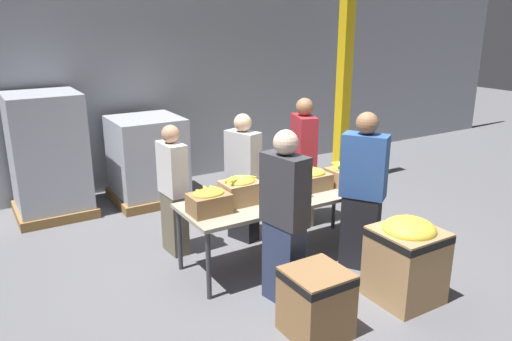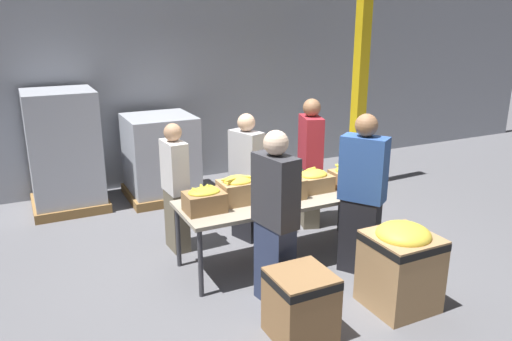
{
  "view_description": "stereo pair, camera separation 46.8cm",
  "coord_description": "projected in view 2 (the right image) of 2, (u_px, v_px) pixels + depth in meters",
  "views": [
    {
      "loc": [
        -2.92,
        -4.27,
        2.64
      ],
      "look_at": [
        -0.19,
        0.21,
        1.02
      ],
      "focal_mm": 35.0,
      "sensor_mm": 36.0,
      "label": 1
    },
    {
      "loc": [
        -2.51,
        -4.49,
        2.64
      ],
      "look_at": [
        -0.19,
        0.21,
        1.02
      ],
      "focal_mm": 35.0,
      "sensor_mm": 36.0,
      "label": 2
    }
  ],
  "objects": [
    {
      "name": "volunteer_3",
      "position": [
        275.0,
        221.0,
        4.6
      ],
      "size": [
        0.3,
        0.49,
        1.69
      ],
      "rotation": [
        0.0,
        0.0,
        1.74
      ],
      "color": "#2D3856",
      "rests_on": "ground_plane"
    },
    {
      "name": "volunteer_4",
      "position": [
        310.0,
        164.0,
        6.42
      ],
      "size": [
        0.35,
        0.5,
        1.68
      ],
      "rotation": [
        0.0,
        0.0,
        -1.88
      ],
      "color": "#6B604C",
      "rests_on": "ground_plane"
    },
    {
      "name": "ground_plane",
      "position": [
        279.0,
        259.0,
        5.69
      ],
      "size": [
        30.0,
        30.0,
        0.0
      ],
      "primitive_type": "plane",
      "color": "slate"
    },
    {
      "name": "banana_box_2",
      "position": [
        285.0,
        186.0,
        5.39
      ],
      "size": [
        0.4,
        0.31,
        0.28
      ],
      "color": "#A37A4C",
      "rests_on": "sorting_table"
    },
    {
      "name": "donation_bin_1",
      "position": [
        401.0,
        263.0,
        4.64
      ],
      "size": [
        0.6,
        0.6,
        0.84
      ],
      "color": "tan",
      "rests_on": "ground_plane"
    },
    {
      "name": "donation_bin_0",
      "position": [
        301.0,
        303.0,
        4.22
      ],
      "size": [
        0.5,
        0.5,
        0.6
      ],
      "color": "olive",
      "rests_on": "ground_plane"
    },
    {
      "name": "volunteer_2",
      "position": [
        247.0,
        178.0,
        6.01
      ],
      "size": [
        0.33,
        0.47,
        1.57
      ],
      "rotation": [
        0.0,
        0.0,
        -1.25
      ],
      "color": "black",
      "rests_on": "ground_plane"
    },
    {
      "name": "sorting_table",
      "position": [
        280.0,
        201.0,
        5.48
      ],
      "size": [
        2.26,
        0.82,
        0.75
      ],
      "color": "#9E937F",
      "rests_on": "ground_plane"
    },
    {
      "name": "pallet_stack_1",
      "position": [
        64.0,
        151.0,
        7.0
      ],
      "size": [
        1.01,
        1.01,
        1.69
      ],
      "color": "olive",
      "rests_on": "ground_plane"
    },
    {
      "name": "banana_box_4",
      "position": [
        348.0,
        176.0,
        5.76
      ],
      "size": [
        0.4,
        0.29,
        0.27
      ],
      "color": "#A37A4C",
      "rests_on": "sorting_table"
    },
    {
      "name": "wall_back",
      "position": [
        180.0,
        59.0,
        7.99
      ],
      "size": [
        16.0,
        0.08,
        4.0
      ],
      "color": "#9399A3",
      "rests_on": "ground_plane"
    },
    {
      "name": "banana_box_0",
      "position": [
        204.0,
        199.0,
        5.02
      ],
      "size": [
        0.4,
        0.33,
        0.26
      ],
      "color": "olive",
      "rests_on": "sorting_table"
    },
    {
      "name": "banana_box_3",
      "position": [
        313.0,
        180.0,
        5.63
      ],
      "size": [
        0.4,
        0.31,
        0.26
      ],
      "color": "#A37A4C",
      "rests_on": "sorting_table"
    },
    {
      "name": "volunteer_0",
      "position": [
        176.0,
        188.0,
        5.73
      ],
      "size": [
        0.23,
        0.42,
        1.52
      ],
      "rotation": [
        0.0,
        0.0,
        -1.51
      ],
      "color": "#6B604C",
      "rests_on": "ground_plane"
    },
    {
      "name": "banana_box_1",
      "position": [
        238.0,
        189.0,
        5.27
      ],
      "size": [
        0.39,
        0.32,
        0.3
      ],
      "color": "tan",
      "rests_on": "sorting_table"
    },
    {
      "name": "volunteer_1",
      "position": [
        362.0,
        196.0,
        5.18
      ],
      "size": [
        0.45,
        0.51,
        1.73
      ],
      "rotation": [
        0.0,
        0.0,
        2.16
      ],
      "color": "black",
      "rests_on": "ground_plane"
    },
    {
      "name": "support_pillar",
      "position": [
        361.0,
        61.0,
        7.55
      ],
      "size": [
        0.17,
        0.17,
        4.0
      ],
      "color": "yellow",
      "rests_on": "ground_plane"
    },
    {
      "name": "pallet_stack_0",
      "position": [
        161.0,
        158.0,
        7.5
      ],
      "size": [
        1.05,
        1.05,
        1.26
      ],
      "color": "olive",
      "rests_on": "ground_plane"
    }
  ]
}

